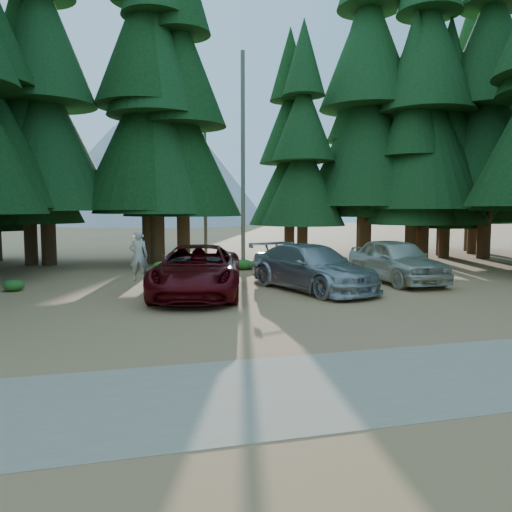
% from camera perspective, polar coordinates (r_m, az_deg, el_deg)
% --- Properties ---
extents(ground, '(160.00, 160.00, 0.00)m').
position_cam_1_polar(ground, '(15.65, 7.74, -5.69)').
color(ground, '#A97C47').
rests_on(ground, ground).
extents(gravel_strip, '(26.00, 3.50, 0.01)m').
position_cam_1_polar(gravel_strip, '(10.13, 22.12, -12.25)').
color(gravel_strip, tan).
rests_on(gravel_strip, ground).
extents(forest_belt_north, '(36.00, 7.00, 22.00)m').
position_cam_1_polar(forest_belt_north, '(29.93, -3.18, -0.31)').
color(forest_belt_north, black).
rests_on(forest_belt_north, ground).
extents(snag_front, '(0.24, 0.24, 12.00)m').
position_cam_1_polar(snag_front, '(29.61, -1.50, 11.26)').
color(snag_front, '#655D50').
rests_on(snag_front, ground).
extents(snag_back, '(0.20, 0.20, 10.00)m').
position_cam_1_polar(snag_back, '(30.62, -5.84, 9.17)').
color(snag_back, '#655D50').
rests_on(snag_back, ground).
extents(mountain_peak, '(48.00, 50.00, 28.00)m').
position_cam_1_polar(mountain_peak, '(102.94, -12.87, 10.76)').
color(mountain_peak, gray).
rests_on(mountain_peak, ground).
extents(red_pickup, '(4.21, 6.74, 1.74)m').
position_cam_1_polar(red_pickup, '(17.40, -6.72, -1.65)').
color(red_pickup, '#55070C').
rests_on(red_pickup, ground).
extents(silver_minivan_center, '(4.02, 6.22, 1.68)m').
position_cam_1_polar(silver_minivan_center, '(18.54, 6.42, -1.31)').
color(silver_minivan_center, '#A8ABB0').
rests_on(silver_minivan_center, ground).
extents(silver_minivan_right, '(2.27, 5.32, 1.79)m').
position_cam_1_polar(silver_minivan_right, '(21.14, 15.73, -0.49)').
color(silver_minivan_right, beige).
rests_on(silver_minivan_right, ground).
extents(frisbee_player, '(0.67, 0.47, 1.74)m').
position_cam_1_polar(frisbee_player, '(17.58, -13.27, 0.04)').
color(frisbee_player, beige).
rests_on(frisbee_player, ground).
extents(log_left, '(4.11, 0.51, 0.29)m').
position_cam_1_polar(log_left, '(25.69, 0.07, -0.93)').
color(log_left, '#655D50').
rests_on(log_left, ground).
extents(log_mid, '(3.58, 0.57, 0.29)m').
position_cam_1_polar(log_mid, '(25.28, -0.33, -1.04)').
color(log_mid, '#655D50').
rests_on(log_mid, ground).
extents(log_right, '(4.78, 0.80, 0.31)m').
position_cam_1_polar(log_right, '(24.95, 14.78, -1.29)').
color(log_right, '#655D50').
rests_on(log_right, ground).
extents(shrub_far_left, '(0.77, 0.77, 0.42)m').
position_cam_1_polar(shrub_far_left, '(21.64, -10.14, -2.05)').
color(shrub_far_left, '#31661E').
rests_on(shrub_far_left, ground).
extents(shrub_left, '(0.81, 0.81, 0.44)m').
position_cam_1_polar(shrub_left, '(24.41, -10.77, -1.19)').
color(shrub_left, '#31661E').
rests_on(shrub_left, ground).
extents(shrub_center_left, '(0.94, 0.94, 0.52)m').
position_cam_1_polar(shrub_center_left, '(24.61, -1.47, -0.96)').
color(shrub_center_left, '#31661E').
rests_on(shrub_center_left, ground).
extents(shrub_center_right, '(0.88, 0.88, 0.48)m').
position_cam_1_polar(shrub_center_right, '(24.58, 0.16, -1.00)').
color(shrub_center_right, '#31661E').
rests_on(shrub_center_right, ground).
extents(shrub_right, '(0.92, 0.92, 0.50)m').
position_cam_1_polar(shrub_right, '(23.69, 10.33, -1.31)').
color(shrub_right, '#31661E').
rests_on(shrub_right, ground).
extents(shrub_far_right, '(0.90, 0.90, 0.50)m').
position_cam_1_polar(shrub_far_right, '(27.89, 14.94, -0.40)').
color(shrub_far_right, '#31661E').
rests_on(shrub_far_right, ground).
extents(shrub_edge_west, '(0.76, 0.76, 0.42)m').
position_cam_1_polar(shrub_edge_west, '(20.31, -25.95, -3.02)').
color(shrub_edge_west, '#31661E').
rests_on(shrub_edge_west, ground).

